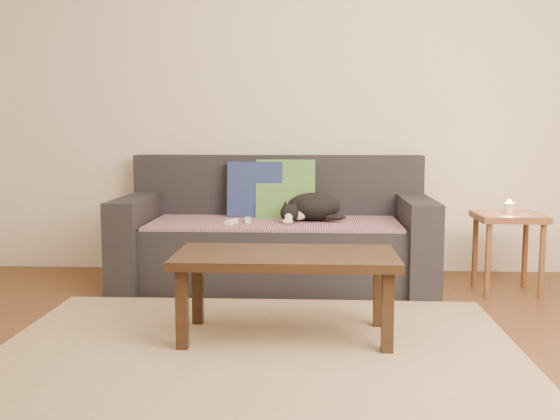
{
  "coord_description": "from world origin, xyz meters",
  "views": [
    {
      "loc": [
        0.26,
        -2.88,
        1.04
      ],
      "look_at": [
        0.05,
        1.2,
        0.55
      ],
      "focal_mm": 42.0,
      "sensor_mm": 36.0,
      "label": 1
    }
  ],
  "objects": [
    {
      "name": "coffee_table",
      "position": [
        0.12,
        0.32,
        0.38
      ],
      "size": [
        1.1,
        0.55,
        0.44
      ],
      "color": "black",
      "rests_on": "rug"
    },
    {
      "name": "candle",
      "position": [
        1.51,
        1.35,
        0.55
      ],
      "size": [
        0.06,
        0.06,
        0.09
      ],
      "color": "beige",
      "rests_on": "side_table"
    },
    {
      "name": "wii_remote_a",
      "position": [
        -0.17,
        1.4,
        0.46
      ],
      "size": [
        0.05,
        0.15,
        0.03
      ],
      "primitive_type": "cube",
      "rotation": [
        0.0,
        0.0,
        1.67
      ],
      "color": "white",
      "rests_on": "throw_blanket"
    },
    {
      "name": "back_wall",
      "position": [
        0.0,
        2.0,
        1.3
      ],
      "size": [
        4.5,
        0.04,
        2.6
      ],
      "primitive_type": "cube",
      "color": "beige",
      "rests_on": "ground"
    },
    {
      "name": "cat",
      "position": [
        0.25,
        1.51,
        0.53
      ],
      "size": [
        0.44,
        0.33,
        0.19
      ],
      "rotation": [
        0.0,
        0.0,
        0.02
      ],
      "color": "black",
      "rests_on": "throw_blanket"
    },
    {
      "name": "sofa",
      "position": [
        0.0,
        1.57,
        0.31
      ],
      "size": [
        2.1,
        0.94,
        0.87
      ],
      "color": "#232328",
      "rests_on": "ground"
    },
    {
      "name": "rug",
      "position": [
        0.0,
        0.15,
        0.01
      ],
      "size": [
        2.5,
        1.8,
        0.01
      ],
      "primitive_type": "cube",
      "color": "tan",
      "rests_on": "ground"
    },
    {
      "name": "ground",
      "position": [
        0.0,
        0.0,
        0.0
      ],
      "size": [
        4.5,
        4.5,
        0.0
      ],
      "primitive_type": "plane",
      "color": "brown",
      "rests_on": "ground"
    },
    {
      "name": "cushion_green",
      "position": [
        0.06,
        1.74,
        0.63
      ],
      "size": [
        0.42,
        0.19,
        0.43
      ],
      "primitive_type": "cube",
      "rotation": [
        -0.22,
        0.0,
        0.0
      ],
      "color": "#0B4A42",
      "rests_on": "throw_blanket"
    },
    {
      "name": "throw_blanket",
      "position": [
        0.0,
        1.48,
        0.43
      ],
      "size": [
        1.66,
        0.74,
        0.02
      ],
      "primitive_type": "cube",
      "color": "#3E2546",
      "rests_on": "sofa"
    },
    {
      "name": "cushion_navy",
      "position": [
        -0.15,
        1.74,
        0.63
      ],
      "size": [
        0.39,
        0.15,
        0.4
      ],
      "primitive_type": "cube",
      "rotation": [
        -0.14,
        0.0,
        0.0
      ],
      "color": "#11224B",
      "rests_on": "throw_blanket"
    },
    {
      "name": "side_table",
      "position": [
        1.51,
        1.35,
        0.43
      ],
      "size": [
        0.41,
        0.41,
        0.52
      ],
      "color": "brown",
      "rests_on": "ground"
    },
    {
      "name": "wii_remote_b",
      "position": [
        -0.27,
        1.33,
        0.46
      ],
      "size": [
        0.08,
        0.15,
        0.03
      ],
      "primitive_type": "cube",
      "rotation": [
        0.0,
        0.0,
        1.29
      ],
      "color": "white",
      "rests_on": "throw_blanket"
    }
  ]
}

